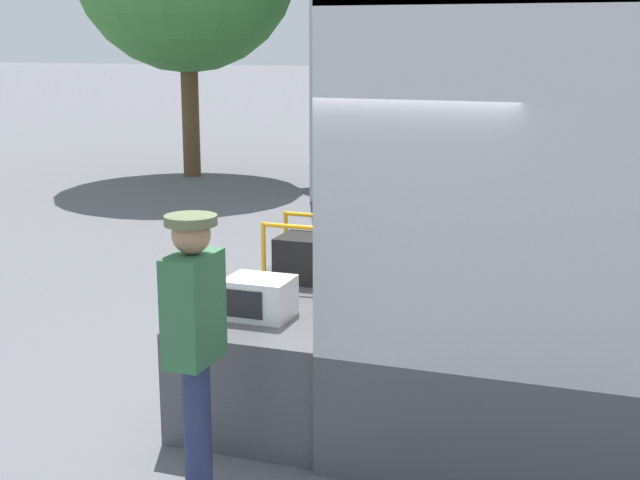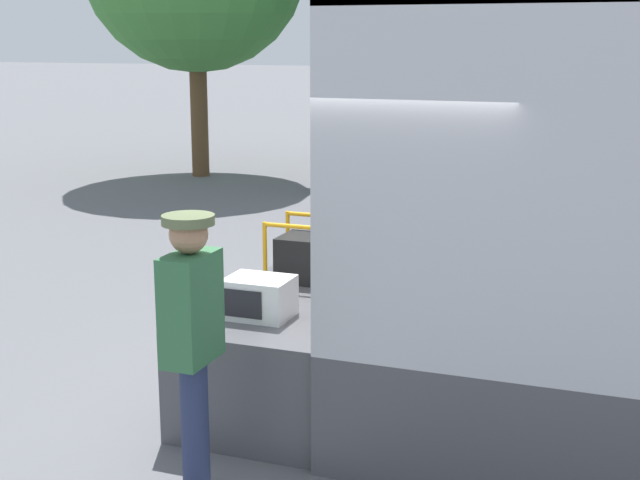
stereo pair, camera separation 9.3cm
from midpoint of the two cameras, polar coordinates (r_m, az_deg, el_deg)
ground_plane at (r=7.14m, az=3.17°, el=-10.76°), size 160.00×160.00×0.00m
tailgate_deck at (r=7.16m, az=-1.33°, el=-7.05°), size 1.18×2.18×0.84m
microwave at (r=6.58m, az=-3.52°, el=-3.69°), size 0.48×0.39×0.30m
portable_generator at (r=7.51m, az=0.23°, el=-1.17°), size 0.74×0.53×0.53m
worker_person at (r=5.61m, az=-7.75°, el=-5.30°), size 0.32×0.44×1.81m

